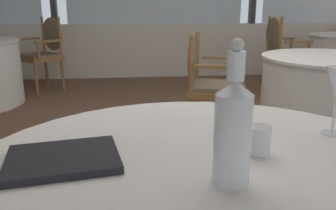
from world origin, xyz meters
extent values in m
plane|color=brown|center=(0.00, 0.00, 0.00)|extent=(13.03, 13.03, 0.00)
cube|color=silver|center=(0.00, 3.45, 0.42)|extent=(10.03, 0.12, 0.85)
cylinder|color=white|center=(-0.26, -1.60, 0.74)|extent=(1.25, 1.25, 0.02)
cylinder|color=white|center=(-0.23, -1.66, 0.85)|extent=(0.08, 0.08, 0.20)
cone|color=white|center=(-0.23, -1.66, 0.97)|extent=(0.08, 0.08, 0.03)
cylinder|color=white|center=(-0.23, -1.66, 1.01)|extent=(0.04, 0.04, 0.06)
sphere|color=silver|center=(-0.23, -1.66, 1.06)|extent=(0.03, 0.03, 0.03)
cylinder|color=white|center=(0.16, -1.40, 0.76)|extent=(0.06, 0.06, 0.00)
cylinder|color=white|center=(0.16, -1.40, 0.80)|extent=(0.01, 0.01, 0.09)
cylinder|color=white|center=(-0.12, -1.52, 0.79)|extent=(0.06, 0.06, 0.07)
cube|color=black|center=(-0.62, -1.52, 0.76)|extent=(0.30, 0.26, 0.02)
cube|color=olive|center=(-1.65, 2.62, 0.44)|extent=(0.65, 0.65, 0.05)
cube|color=#75664C|center=(-1.65, 2.62, 0.49)|extent=(0.60, 0.60, 0.04)
cylinder|color=olive|center=(-1.65, 2.33, 0.21)|extent=(0.04, 0.04, 0.42)
cylinder|color=olive|center=(-1.93, 2.62, 0.21)|extent=(0.04, 0.04, 0.42)
cylinder|color=olive|center=(-1.36, 2.61, 0.21)|extent=(0.04, 0.04, 0.42)
cylinder|color=olive|center=(-1.64, 2.90, 0.21)|extent=(0.04, 0.04, 0.42)
cylinder|color=olive|center=(-1.36, 2.61, 0.73)|extent=(0.04, 0.04, 0.52)
cylinder|color=olive|center=(-1.64, 2.90, 0.73)|extent=(0.04, 0.04, 0.52)
ellipsoid|color=#75664C|center=(-1.49, 2.77, 0.75)|extent=(0.31, 0.31, 0.44)
torus|color=olive|center=(-1.49, 2.77, 0.75)|extent=(0.34, 0.34, 0.45)
cube|color=olive|center=(-1.49, 2.42, 0.69)|extent=(0.29, 0.28, 0.03)
cylinder|color=olive|center=(-1.59, 2.33, 0.58)|extent=(0.03, 0.03, 0.22)
cube|color=olive|center=(-1.84, 2.78, 0.69)|extent=(0.29, 0.28, 0.03)
cylinder|color=olive|center=(-1.94, 2.68, 0.58)|extent=(0.03, 0.03, 0.22)
cylinder|color=olive|center=(2.78, 2.93, 0.20)|extent=(0.04, 0.04, 0.39)
cylinder|color=olive|center=(2.98, 3.27, 0.20)|extent=(0.04, 0.04, 0.39)
cube|color=olive|center=(2.83, 3.11, 0.66)|extent=(0.21, 0.34, 0.03)
cylinder|color=olive|center=(2.76, 2.99, 0.55)|extent=(0.03, 0.03, 0.22)
cube|color=olive|center=(1.65, 2.19, 0.45)|extent=(0.46, 0.46, 0.05)
cube|color=#75664C|center=(1.65, 2.19, 0.49)|extent=(0.42, 0.42, 0.04)
cylinder|color=olive|center=(1.85, 2.39, 0.21)|extent=(0.04, 0.04, 0.42)
cylinder|color=olive|center=(1.85, 1.99, 0.21)|extent=(0.04, 0.04, 0.42)
cylinder|color=olive|center=(1.45, 2.39, 0.21)|extent=(0.04, 0.04, 0.42)
cylinder|color=olive|center=(1.45, 1.99, 0.21)|extent=(0.04, 0.04, 0.42)
cylinder|color=olive|center=(1.45, 2.39, 0.74)|extent=(0.04, 0.04, 0.53)
cylinder|color=olive|center=(1.45, 1.99, 0.74)|extent=(0.04, 0.04, 0.53)
ellipsoid|color=#75664C|center=(1.44, 2.19, 0.76)|extent=(0.05, 0.39, 0.45)
torus|color=olive|center=(1.44, 2.19, 0.76)|extent=(0.03, 0.46, 0.46)
cube|color=olive|center=(1.67, 2.44, 0.69)|extent=(0.37, 0.04, 0.03)
cylinder|color=olive|center=(1.81, 2.44, 0.58)|extent=(0.03, 0.03, 0.22)
cube|color=olive|center=(1.68, 1.94, 0.69)|extent=(0.37, 0.04, 0.03)
cylinder|color=olive|center=(1.82, 1.94, 0.58)|extent=(0.03, 0.03, 0.22)
cylinder|color=white|center=(1.13, 0.22, 0.74)|extent=(1.09, 1.09, 0.02)
cylinder|color=white|center=(1.13, 0.22, 0.37)|extent=(1.05, 1.05, 0.73)
cylinder|color=olive|center=(1.50, 0.83, 0.21)|extent=(0.04, 0.04, 0.41)
cube|color=olive|center=(1.60, 0.99, 0.68)|extent=(0.30, 0.27, 0.03)
cylinder|color=olive|center=(1.49, 0.89, 0.57)|extent=(0.03, 0.03, 0.22)
cube|color=olive|center=(0.29, 0.49, 0.44)|extent=(0.58, 0.58, 0.05)
cube|color=#75664C|center=(0.29, 0.49, 0.48)|extent=(0.53, 0.53, 0.04)
cylinder|color=olive|center=(0.54, 0.62, 0.21)|extent=(0.04, 0.04, 0.41)
cylinder|color=olive|center=(0.41, 0.24, 0.21)|extent=(0.04, 0.04, 0.41)
cylinder|color=olive|center=(0.16, 0.74, 0.21)|extent=(0.04, 0.04, 0.41)
cylinder|color=olive|center=(0.03, 0.36, 0.21)|extent=(0.04, 0.04, 0.41)
cylinder|color=olive|center=(0.16, 0.74, 0.69)|extent=(0.04, 0.04, 0.45)
cylinder|color=olive|center=(0.03, 0.36, 0.69)|extent=(0.04, 0.04, 0.45)
ellipsoid|color=#75664C|center=(0.08, 0.56, 0.71)|extent=(0.17, 0.39, 0.38)
torus|color=olive|center=(0.08, 0.56, 0.71)|extent=(0.15, 0.38, 0.39)
cube|color=olive|center=(0.38, 0.72, 0.68)|extent=(0.36, 0.15, 0.03)
cylinder|color=olive|center=(0.52, 0.68, 0.57)|extent=(0.03, 0.03, 0.22)
cube|color=olive|center=(0.23, 0.25, 0.68)|extent=(0.36, 0.15, 0.03)
cylinder|color=olive|center=(0.36, 0.20, 0.57)|extent=(0.03, 0.03, 0.22)
camera|label=1|loc=(-0.45, -2.36, 1.13)|focal=38.03mm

